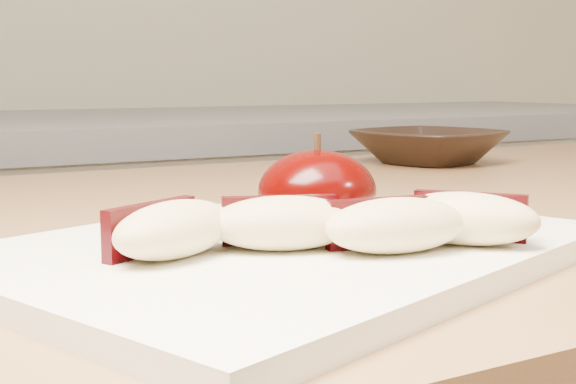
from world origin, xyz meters
TOP-DOWN VIEW (x-y plane):
  - cutting_board at (-0.08, 0.35)m, footprint 0.37×0.32m
  - apple_half at (-0.03, 0.39)m, footprint 0.09×0.09m
  - apple_wedge_a at (-0.14, 0.34)m, footprint 0.08×0.06m
  - apple_wedge_b at (-0.09, 0.33)m, footprint 0.08×0.06m
  - apple_wedge_c at (-0.05, 0.30)m, footprint 0.08×0.05m
  - apple_wedge_d at (-0.00, 0.29)m, footprint 0.07×0.08m
  - bowl at (0.31, 0.70)m, footprint 0.19×0.19m

SIDE VIEW (x-z plane):
  - cutting_board at x=-0.08m, z-range 0.90..0.91m
  - bowl at x=0.31m, z-range 0.90..0.94m
  - apple_wedge_a at x=-0.14m, z-range 0.91..0.94m
  - apple_wedge_b at x=-0.09m, z-range 0.91..0.94m
  - apple_wedge_c at x=-0.05m, z-range 0.91..0.94m
  - apple_wedge_d at x=0.00m, z-range 0.91..0.94m
  - apple_half at x=-0.03m, z-range 0.90..0.96m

